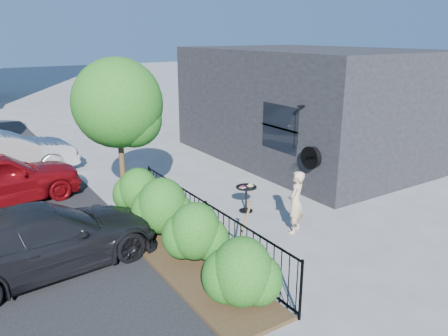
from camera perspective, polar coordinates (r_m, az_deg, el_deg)
ground at (r=10.52m, az=4.80°, el=-8.29°), size 120.00×120.00×0.00m
shop_building at (r=16.70m, az=10.61°, el=8.22°), size 6.22×9.00×4.00m
fence at (r=9.52m, az=-2.36°, el=-7.38°), size 0.05×6.05×1.10m
planting_bed at (r=9.45m, az=-6.04°, el=-11.17°), size 1.30×6.00×0.08m
shrubs at (r=9.28m, az=-5.90°, el=-7.18°), size 1.10×5.60×1.24m
patio_tree at (r=11.00m, az=-13.27°, el=7.57°), size 2.20×2.20×3.94m
cafe_table at (r=11.47m, az=2.92°, el=-3.44°), size 0.55×0.55×0.74m
woman at (r=10.33m, az=9.35°, el=-4.43°), size 0.65×0.58×1.50m
shovel at (r=8.90m, az=2.18°, el=-8.99°), size 0.47×0.17×1.34m
car_silver at (r=15.88m, az=-26.98°, el=1.57°), size 4.67×1.96×1.50m
car_darkgrey at (r=9.34m, az=-22.55°, el=-8.54°), size 4.78×2.38×1.33m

